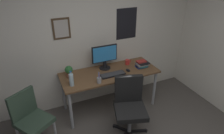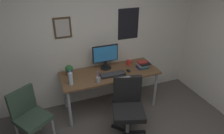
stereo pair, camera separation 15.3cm
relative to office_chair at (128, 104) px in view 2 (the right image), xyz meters
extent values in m
cube|color=silver|center=(-0.31, 1.09, 0.77)|extent=(4.40, 0.08, 2.60)
cube|color=#4C3823|center=(-0.71, 1.04, 0.97)|extent=(0.28, 0.02, 0.34)
cube|color=beige|center=(-0.71, 1.03, 0.97)|extent=(0.22, 0.00, 0.28)
cube|color=black|center=(0.46, 1.04, 0.92)|extent=(0.40, 0.01, 0.56)
cube|color=brown|center=(-0.04, 0.68, 0.20)|extent=(1.69, 0.66, 0.03)
cylinder|color=#9EA0A5|center=(-0.82, 0.41, -0.17)|extent=(0.05, 0.05, 0.71)
cylinder|color=#9EA0A5|center=(0.75, 0.41, -0.17)|extent=(0.05, 0.05, 0.71)
cylinder|color=#9EA0A5|center=(-0.82, 0.95, -0.17)|extent=(0.05, 0.05, 0.71)
cylinder|color=#9EA0A5|center=(0.75, 0.95, -0.17)|extent=(0.05, 0.05, 0.71)
cube|color=black|center=(-0.02, -0.08, -0.07)|extent=(0.58, 0.58, 0.08)
cube|color=black|center=(0.04, 0.12, 0.20)|extent=(0.42, 0.19, 0.45)
cylinder|color=#9EA0A5|center=(-0.02, -0.08, -0.32)|extent=(0.08, 0.08, 0.42)
cube|color=black|center=(0.11, -0.12, -0.49)|extent=(0.28, 0.12, 0.03)
cylinder|color=black|center=(0.24, -0.16, -0.51)|extent=(0.05, 0.05, 0.04)
cube|color=black|center=(0.06, 0.04, -0.49)|extent=(0.19, 0.25, 0.03)
cylinder|color=black|center=(0.14, 0.15, -0.51)|extent=(0.05, 0.05, 0.04)
cube|color=black|center=(-0.11, 0.04, -0.49)|extent=(0.20, 0.25, 0.03)
cylinder|color=black|center=(-0.19, 0.15, -0.51)|extent=(0.05, 0.05, 0.04)
cube|color=#334738|center=(-1.36, 0.28, -0.09)|extent=(0.58, 0.58, 0.07)
cube|color=#334738|center=(-1.47, 0.44, 0.15)|extent=(0.36, 0.27, 0.40)
cylinder|color=#9EA0A5|center=(-1.11, 0.23, -0.33)|extent=(0.05, 0.05, 0.41)
cylinder|color=#9EA0A5|center=(-1.61, 0.33, -0.33)|extent=(0.05, 0.05, 0.41)
cylinder|color=#9EA0A5|center=(-1.31, 0.53, -0.33)|extent=(0.05, 0.05, 0.41)
cylinder|color=black|center=(-0.06, 0.85, 0.22)|extent=(0.20, 0.20, 0.01)
cube|color=black|center=(-0.06, 0.85, 0.29)|extent=(0.05, 0.04, 0.12)
cube|color=black|center=(-0.06, 0.85, 0.50)|extent=(0.46, 0.02, 0.30)
cube|color=#338CD8|center=(-0.06, 0.83, 0.50)|extent=(0.43, 0.00, 0.27)
cube|color=black|center=(-0.03, 0.57, 0.22)|extent=(0.43, 0.15, 0.02)
cube|color=#38383A|center=(-0.03, 0.57, 0.24)|extent=(0.41, 0.13, 0.00)
ellipsoid|color=black|center=(0.27, 0.59, 0.23)|extent=(0.06, 0.11, 0.04)
cylinder|color=silver|center=(-0.74, 0.53, 0.31)|extent=(0.07, 0.07, 0.20)
cylinder|color=silver|center=(-0.74, 0.53, 0.43)|extent=(0.03, 0.03, 0.04)
cylinder|color=#2659B2|center=(-0.74, 0.53, 0.46)|extent=(0.03, 0.03, 0.01)
cylinder|color=red|center=(0.39, 0.82, 0.26)|extent=(0.08, 0.08, 0.09)
torus|color=red|center=(0.44, 0.82, 0.26)|extent=(0.05, 0.01, 0.05)
cylinder|color=brown|center=(-0.71, 0.81, 0.25)|extent=(0.11, 0.11, 0.07)
sphere|color=#2D6B33|center=(-0.71, 0.81, 0.34)|extent=(0.13, 0.13, 0.13)
ellipsoid|color=#287A38|center=(-0.74, 0.84, 0.35)|extent=(0.07, 0.08, 0.02)
ellipsoid|color=#287A38|center=(-0.68, 0.83, 0.35)|extent=(0.07, 0.08, 0.02)
ellipsoid|color=#287A38|center=(-0.74, 0.78, 0.34)|extent=(0.08, 0.07, 0.02)
cylinder|color=#9EA0A5|center=(-0.32, 0.43, 0.26)|extent=(0.07, 0.07, 0.09)
cylinder|color=#263FBF|center=(-0.33, 0.42, 0.34)|extent=(0.01, 0.01, 0.13)
cylinder|color=red|center=(-0.32, 0.42, 0.34)|extent=(0.01, 0.01, 0.13)
cylinder|color=black|center=(-0.32, 0.44, 0.34)|extent=(0.01, 0.01, 0.13)
cylinder|color=#9EA0A5|center=(-0.31, 0.43, 0.34)|extent=(0.01, 0.03, 0.14)
cylinder|color=#9EA0A5|center=(-0.33, 0.43, 0.34)|extent=(0.01, 0.02, 0.14)
cube|color=navy|center=(0.56, 0.62, 0.22)|extent=(0.19, 0.14, 0.02)
cube|color=#26727A|center=(0.58, 0.62, 0.25)|extent=(0.16, 0.15, 0.03)
cube|color=gray|center=(0.58, 0.62, 0.28)|extent=(0.22, 0.15, 0.03)
cube|color=black|center=(0.59, 0.61, 0.30)|extent=(0.19, 0.17, 0.02)
cube|color=#B22D28|center=(0.57, 0.64, 0.32)|extent=(0.17, 0.11, 0.02)
camera|label=1|loc=(-1.22, -2.10, 1.90)|focal=31.96mm
camera|label=2|loc=(-1.07, -2.16, 1.90)|focal=31.96mm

